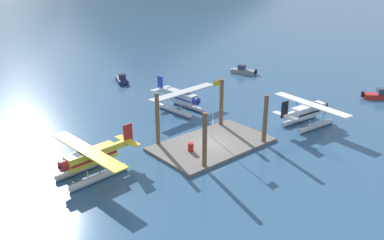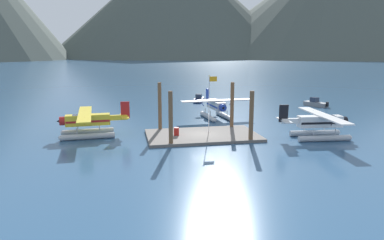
% 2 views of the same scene
% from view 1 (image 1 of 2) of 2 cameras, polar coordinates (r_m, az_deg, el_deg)
% --- Properties ---
extents(ground_plane, '(1200.00, 1200.00, 0.00)m').
position_cam_1_polar(ground_plane, '(42.60, 2.83, -3.65)').
color(ground_plane, '#2D5175').
extents(dock_platform, '(12.45, 7.46, 0.30)m').
position_cam_1_polar(dock_platform, '(42.54, 2.83, -3.47)').
color(dock_platform, '#66605B').
rests_on(dock_platform, ground).
extents(piling_near_left, '(0.44, 0.44, 5.61)m').
position_cam_1_polar(piling_near_left, '(36.79, 1.81, -3.07)').
color(piling_near_left, brown).
rests_on(piling_near_left, ground).
extents(piling_near_right, '(0.47, 0.47, 5.45)m').
position_cam_1_polar(piling_near_right, '(42.57, 10.37, -0.02)').
color(piling_near_right, brown).
rests_on(piling_near_right, ground).
extents(piling_far_left, '(0.43, 0.43, 5.89)m').
position_cam_1_polar(piling_far_left, '(41.39, -4.94, -0.05)').
color(piling_far_left, brown).
rests_on(piling_far_left, ground).
extents(piling_far_right, '(0.45, 0.45, 5.79)m').
position_cam_1_polar(piling_far_right, '(46.48, 4.20, 2.37)').
color(piling_far_right, brown).
rests_on(piling_far_right, ground).
extents(flagpole, '(0.95, 0.10, 6.56)m').
position_cam_1_polar(flagpole, '(42.26, 3.16, 2.49)').
color(flagpole, silver).
rests_on(flagpole, dock_platform).
extents(fuel_drum, '(0.62, 0.62, 0.88)m').
position_cam_1_polar(fuel_drum, '(40.47, -0.19, -3.89)').
color(fuel_drum, '#AD1E19').
rests_on(fuel_drum, dock_platform).
extents(seaplane_white_stbd_aft, '(7.96, 10.49, 3.84)m').
position_cam_1_polar(seaplane_white_stbd_aft, '(49.10, 16.24, 0.96)').
color(seaplane_white_stbd_aft, '#B7BABF').
rests_on(seaplane_white_stbd_aft, ground).
extents(seaplane_yellow_port_fwd, '(7.97, 10.48, 3.84)m').
position_cam_1_polar(seaplane_yellow_port_fwd, '(37.28, -14.20, -5.52)').
color(seaplane_yellow_port_fwd, '#B7BABF').
rests_on(seaplane_yellow_port_fwd, ground).
extents(seaplane_silver_bow_right, '(10.48, 7.97, 3.84)m').
position_cam_1_polar(seaplane_silver_bow_right, '(51.95, -1.50, 2.97)').
color(seaplane_silver_bow_right, '#B7BABF').
rests_on(seaplane_silver_bow_right, ground).
extents(boat_red_open_se, '(4.06, 4.00, 1.50)m').
position_cam_1_polar(boat_red_open_se, '(63.00, 25.18, 3.21)').
color(boat_red_open_se, '#B2231E').
rests_on(boat_red_open_se, ground).
extents(boat_grey_open_east, '(3.07, 4.57, 1.50)m').
position_cam_1_polar(boat_grey_open_east, '(70.91, 7.22, 6.99)').
color(boat_grey_open_east, gray).
rests_on(boat_grey_open_east, ground).
extents(boat_navy_open_north, '(2.90, 4.66, 1.50)m').
position_cam_1_polar(boat_navy_open_north, '(65.92, -9.97, 5.71)').
color(boat_navy_open_north, navy).
rests_on(boat_navy_open_north, ground).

